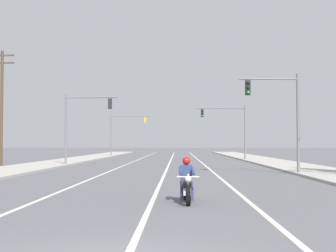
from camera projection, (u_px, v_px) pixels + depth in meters
The scene contains 11 objects.
lane_stripe_center at pixel (170, 161), 52.76m from camera, with size 0.16×100.00×0.01m, color beige.
lane_stripe_left at pixel (135, 161), 52.84m from camera, with size 0.16×100.00×0.01m, color beige.
lane_stripe_right at pixel (200, 161), 52.69m from camera, with size 0.16×100.00×0.01m, color beige.
sidewalk_kerb_right at pixel (274, 162), 47.55m from camera, with size 4.40×110.00×0.14m, color #ADA89E.
sidewalk_kerb_left at pixel (61, 162), 47.99m from camera, with size 4.40×110.00×0.14m, color #ADA89E.
motorcycle_with_rider at pixel (187, 184), 15.82m from camera, with size 0.70×2.19×1.46m.
traffic_signal_near_right at pixel (281, 109), 30.10m from camera, with size 3.72×0.54×6.20m.
traffic_signal_near_left at pixel (81, 118), 42.38m from camera, with size 4.61×0.47×6.20m.
traffic_signal_mid_right at pixel (230, 123), 55.33m from camera, with size 5.72×0.46×6.20m.
traffic_signal_mid_left at pixel (123, 128), 72.04m from camera, with size 5.93×0.57×6.20m.
utility_pole_left_near at pixel (2, 104), 42.39m from camera, with size 2.08×0.26×9.90m.
Camera 1 is at (1.11, -7.85, 1.91)m, focal length 52.68 mm.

